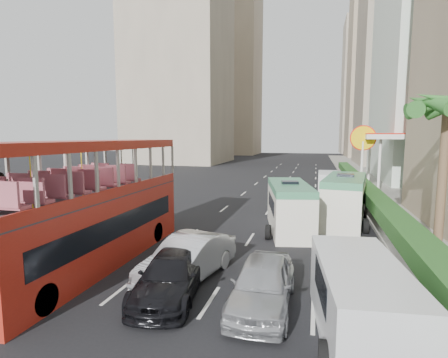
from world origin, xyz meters
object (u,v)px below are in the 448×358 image
(minibus_near, at_px, (289,207))
(panel_van_far, at_px, (328,182))
(palm_tree, at_px, (442,182))
(double_decker_bus, at_px, (92,204))
(shell_station, at_px, (397,163))
(panel_van_near, at_px, (360,301))
(car_silver_lane_b, at_px, (262,307))
(car_silver_lane_a, at_px, (189,278))
(minibus_far, at_px, (345,200))
(van_asset, at_px, (296,206))
(car_black, at_px, (172,295))

(minibus_near, xyz_separation_m, panel_van_far, (2.55, 15.05, -0.40))
(panel_van_far, relative_size, palm_tree, 0.72)
(minibus_near, bearing_deg, palm_tree, -38.34)
(double_decker_bus, distance_m, shell_station, 28.02)
(panel_van_near, bearing_deg, car_silver_lane_b, 153.22)
(car_silver_lane_a, xyz_separation_m, minibus_far, (6.18, 10.28, 1.42))
(double_decker_bus, height_order, car_silver_lane_a, double_decker_bus)
(panel_van_far, height_order, palm_tree, palm_tree)
(palm_tree, distance_m, shell_station, 19.14)
(van_asset, height_order, panel_van_far, panel_van_far)
(car_silver_lane_b, distance_m, shell_station, 26.52)
(car_silver_lane_a, relative_size, minibus_far, 0.75)
(van_asset, relative_size, panel_van_far, 0.91)
(van_asset, height_order, minibus_near, minibus_near)
(minibus_near, distance_m, panel_van_far, 15.27)
(minibus_far, bearing_deg, van_asset, 133.29)
(car_silver_lane_b, relative_size, car_black, 0.96)
(car_silver_lane_a, xyz_separation_m, car_black, (-0.08, -1.42, 0.00))
(car_silver_lane_a, height_order, panel_van_near, panel_van_near)
(car_silver_lane_b, xyz_separation_m, panel_van_near, (2.68, -1.01, 1.00))
(car_silver_lane_a, height_order, van_asset, car_silver_lane_a)
(van_asset, relative_size, panel_van_near, 0.83)
(minibus_far, distance_m, panel_van_near, 12.79)
(car_black, height_order, minibus_far, minibus_far)
(minibus_far, xyz_separation_m, shell_station, (5.50, 13.13, 1.33))
(double_decker_bus, bearing_deg, palm_tree, 16.16)
(palm_tree, bearing_deg, car_silver_lane_b, -137.91)
(panel_van_near, height_order, panel_van_far, panel_van_near)
(panel_van_near, bearing_deg, car_silver_lane_a, 150.14)
(car_silver_lane_a, bearing_deg, car_silver_lane_b, -14.84)
(panel_van_near, bearing_deg, minibus_near, 98.10)
(minibus_far, bearing_deg, palm_tree, -51.96)
(double_decker_bus, distance_m, minibus_far, 14.45)
(double_decker_bus, xyz_separation_m, minibus_far, (10.50, 9.87, -1.11))
(car_black, xyz_separation_m, minibus_far, (6.26, 11.71, 1.42))
(car_black, bearing_deg, minibus_far, 54.09)
(minibus_near, bearing_deg, car_silver_lane_a, -123.16)
(palm_tree, bearing_deg, double_decker_bus, -163.84)
(minibus_far, relative_size, palm_tree, 1.00)
(car_black, height_order, minibus_near, minibus_near)
(palm_tree, bearing_deg, van_asset, 121.75)
(car_silver_lane_a, xyz_separation_m, car_silver_lane_b, (2.96, -1.48, 0.00))
(minibus_far, height_order, panel_van_far, minibus_far)
(minibus_near, bearing_deg, shell_station, 49.99)
(van_asset, height_order, palm_tree, palm_tree)
(car_silver_lane_a, distance_m, panel_van_far, 23.44)
(shell_station, bearing_deg, minibus_far, -112.74)
(car_black, bearing_deg, shell_station, 56.89)
(double_decker_bus, xyz_separation_m, shell_station, (16.00, 23.00, 0.22))
(shell_station, bearing_deg, panel_van_far, -173.58)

